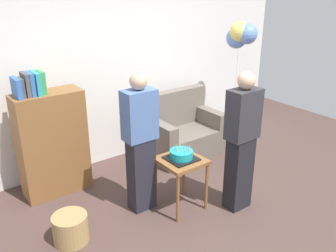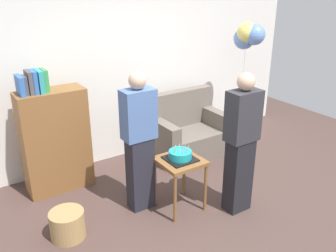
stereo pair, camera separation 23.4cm
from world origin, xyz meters
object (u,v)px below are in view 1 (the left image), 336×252
(side_table, at_px, (181,167))
(person_blowing_candles, at_px, (140,143))
(person_holding_cake, at_px, (241,142))
(balloon_bunch, at_px, (241,35))
(wicker_basket, at_px, (71,228))
(handbag, at_px, (240,156))
(birthday_cake, at_px, (181,155))
(couch, at_px, (182,133))
(bookshelf, at_px, (52,142))

(side_table, height_order, person_blowing_candles, person_blowing_candles)
(person_holding_cake, xyz_separation_m, balloon_bunch, (1.32, 1.31, 0.91))
(wicker_basket, distance_m, handbag, 2.70)
(birthday_cake, distance_m, wicker_basket, 1.40)
(couch, height_order, birthday_cake, couch)
(couch, distance_m, bookshelf, 1.98)
(person_blowing_candles, distance_m, person_holding_cake, 1.12)
(person_blowing_candles, height_order, wicker_basket, person_blowing_candles)
(couch, height_order, bookshelf, bookshelf)
(couch, xyz_separation_m, handbag, (0.50, -0.74, -0.24))
(birthday_cake, xyz_separation_m, wicker_basket, (-1.28, 0.19, -0.53))
(bookshelf, xyz_separation_m, person_holding_cake, (1.58, -1.60, 0.15))
(wicker_basket, relative_size, balloon_bunch, 0.19)
(birthday_cake, relative_size, handbag, 1.14)
(side_table, relative_size, balloon_bunch, 0.32)
(person_blowing_candles, bearing_deg, wicker_basket, -156.33)
(couch, xyz_separation_m, side_table, (-0.91, -1.11, 0.19))
(couch, bearing_deg, handbag, -56.17)
(balloon_bunch, bearing_deg, couch, 169.36)
(side_table, bearing_deg, couch, 50.56)
(side_table, distance_m, birthday_cake, 0.15)
(wicker_basket, bearing_deg, person_holding_cake, -17.58)
(bookshelf, xyz_separation_m, handbag, (2.44, -0.85, -0.58))
(couch, height_order, person_blowing_candles, person_blowing_candles)
(side_table, xyz_separation_m, birthday_cake, (0.00, -0.00, 0.15))
(person_blowing_candles, bearing_deg, handbag, 22.20)
(person_holding_cake, relative_size, wicker_basket, 4.53)
(side_table, height_order, handbag, side_table)
(person_holding_cake, bearing_deg, person_blowing_candles, -30.34)
(bookshelf, distance_m, person_holding_cake, 2.26)
(birthday_cake, height_order, wicker_basket, birthday_cake)
(bookshelf, relative_size, person_holding_cake, 0.96)
(person_blowing_candles, distance_m, wicker_basket, 1.14)
(couch, bearing_deg, wicker_basket, -157.40)
(person_holding_cake, distance_m, balloon_bunch, 2.07)
(person_blowing_candles, distance_m, handbag, 1.92)
(couch, height_order, person_holding_cake, person_holding_cake)
(bookshelf, distance_m, balloon_bunch, 3.10)
(wicker_basket, relative_size, handbag, 1.29)
(bookshelf, height_order, balloon_bunch, balloon_bunch)
(side_table, distance_m, balloon_bunch, 2.40)
(couch, distance_m, handbag, 0.92)
(side_table, relative_size, person_blowing_candles, 0.39)
(handbag, distance_m, balloon_bunch, 1.79)
(side_table, bearing_deg, birthday_cake, -53.59)
(birthday_cake, relative_size, person_blowing_candles, 0.20)
(couch, xyz_separation_m, person_blowing_candles, (-1.28, -0.84, 0.49))
(person_holding_cake, xyz_separation_m, handbag, (0.86, 0.75, -0.73))
(side_table, bearing_deg, person_blowing_candles, 143.88)
(birthday_cake, bearing_deg, balloon_bunch, 26.58)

